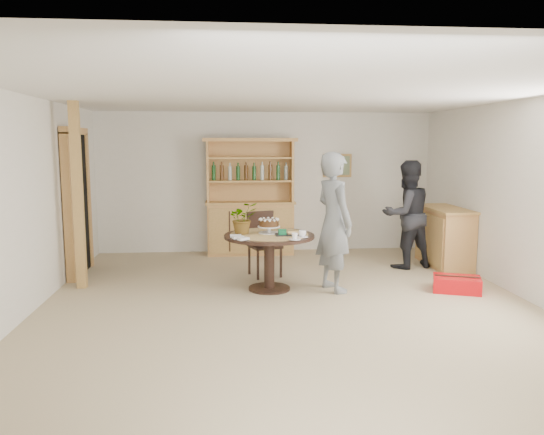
{
  "coord_description": "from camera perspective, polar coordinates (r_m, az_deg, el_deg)",
  "views": [
    {
      "loc": [
        -0.77,
        -6.03,
        1.95
      ],
      "look_at": [
        -0.18,
        0.36,
        1.05
      ],
      "focal_mm": 35.0,
      "sensor_mm": 36.0,
      "label": 1
    }
  ],
  "objects": [
    {
      "name": "ground",
      "position": [
        6.38,
        1.92,
        -9.81
      ],
      "size": [
        7.0,
        7.0,
        0.0
      ],
      "primitive_type": "plane",
      "color": "#C7B288",
      "rests_on": "ground"
    },
    {
      "name": "room_shell",
      "position": [
        6.09,
        2.02,
        6.0
      ],
      "size": [
        6.04,
        7.04,
        2.52
      ],
      "color": "white",
      "rests_on": "ground"
    },
    {
      "name": "doorway",
      "position": [
        8.36,
        -20.27,
        1.7
      ],
      "size": [
        0.13,
        1.1,
        2.18
      ],
      "color": "black",
      "rests_on": "ground"
    },
    {
      "name": "pine_post",
      "position": [
        7.52,
        -20.15,
        2.15
      ],
      "size": [
        0.12,
        0.12,
        2.5
      ],
      "primitive_type": "cube",
      "color": "tan",
      "rests_on": "ground"
    },
    {
      "name": "hutch",
      "position": [
        9.37,
        -2.36,
        0.25
      ],
      "size": [
        1.62,
        0.54,
        2.04
      ],
      "color": "#DEAF5E",
      "rests_on": "ground"
    },
    {
      "name": "sideboard",
      "position": [
        8.89,
        18.08,
        -1.98
      ],
      "size": [
        0.54,
        1.26,
        0.94
      ],
      "color": "#DEAF5E",
      "rests_on": "ground"
    },
    {
      "name": "dining_table",
      "position": [
        7.06,
        -0.3,
        -3.02
      ],
      "size": [
        1.2,
        1.2,
        0.76
      ],
      "color": "black",
      "rests_on": "ground"
    },
    {
      "name": "dining_chair",
      "position": [
        7.88,
        -0.99,
        -2.37
      ],
      "size": [
        0.53,
        0.53,
        0.95
      ],
      "rotation": [
        0.0,
        0.0,
        0.3
      ],
      "color": "black",
      "rests_on": "ground"
    },
    {
      "name": "birthday_cake",
      "position": [
        7.06,
        -0.33,
        -0.72
      ],
      "size": [
        0.3,
        0.3,
        0.2
      ],
      "color": "white",
      "rests_on": "dining_table"
    },
    {
      "name": "flower_vase",
      "position": [
        7.02,
        -3.18,
        -0.05
      ],
      "size": [
        0.47,
        0.44,
        0.42
      ],
      "primitive_type": "imported",
      "rotation": [
        0.0,
        0.0,
        0.35
      ],
      "color": "#3F7233",
      "rests_on": "dining_table"
    },
    {
      "name": "gift_tray",
      "position": [
        6.92,
        1.56,
        -1.7
      ],
      "size": [
        0.3,
        0.2,
        0.08
      ],
      "color": "black",
      "rests_on": "dining_table"
    },
    {
      "name": "coffee_cup_a",
      "position": [
        6.79,
        3.27,
        -1.79
      ],
      "size": [
        0.15,
        0.15,
        0.09
      ],
      "color": "white",
      "rests_on": "dining_table"
    },
    {
      "name": "coffee_cup_b",
      "position": [
        6.61,
        2.46,
        -2.1
      ],
      "size": [
        0.15,
        0.15,
        0.08
      ],
      "color": "white",
      "rests_on": "dining_table"
    },
    {
      "name": "napkins",
      "position": [
        6.69,
        -3.57,
        -2.14
      ],
      "size": [
        0.24,
        0.33,
        0.03
      ],
      "color": "white",
      "rests_on": "dining_table"
    },
    {
      "name": "teen_boy",
      "position": [
        7.03,
        6.69,
        -0.49
      ],
      "size": [
        0.65,
        0.78,
        1.84
      ],
      "primitive_type": "imported",
      "rotation": [
        0.0,
        0.0,
        1.93
      ],
      "color": "slate",
      "rests_on": "ground"
    },
    {
      "name": "adult_person",
      "position": [
        8.56,
        14.27,
        0.32
      ],
      "size": [
        0.96,
        0.83,
        1.69
      ],
      "primitive_type": "imported",
      "rotation": [
        0.0,
        0.0,
        3.4
      ],
      "color": "black",
      "rests_on": "ground"
    },
    {
      "name": "red_suitcase",
      "position": [
        7.49,
        19.25,
        -6.77
      ],
      "size": [
        0.7,
        0.59,
        0.21
      ],
      "rotation": [
        0.0,
        0.0,
        -0.37
      ],
      "color": "red",
      "rests_on": "ground"
    }
  ]
}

